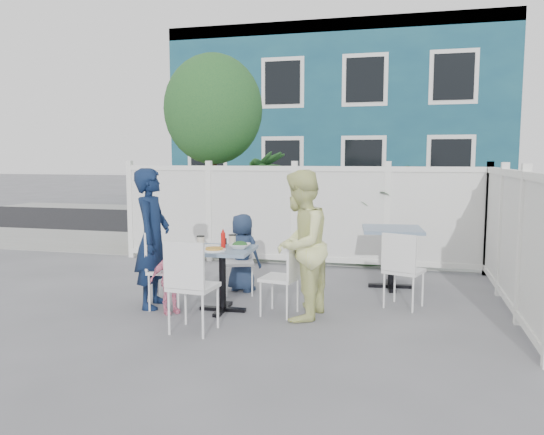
% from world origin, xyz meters
% --- Properties ---
extents(ground, '(80.00, 80.00, 0.00)m').
position_xyz_m(ground, '(0.00, 0.00, 0.00)').
color(ground, slate).
extents(near_sidewalk, '(24.00, 2.60, 0.01)m').
position_xyz_m(near_sidewalk, '(0.00, 3.80, 0.01)').
color(near_sidewalk, gray).
rests_on(near_sidewalk, ground).
extents(street, '(24.00, 5.00, 0.01)m').
position_xyz_m(street, '(0.00, 7.50, 0.00)').
color(street, black).
rests_on(street, ground).
extents(far_sidewalk, '(24.00, 1.60, 0.01)m').
position_xyz_m(far_sidewalk, '(0.00, 10.60, 0.01)').
color(far_sidewalk, gray).
rests_on(far_sidewalk, ground).
extents(building, '(11.00, 6.00, 6.00)m').
position_xyz_m(building, '(-0.50, 14.00, 3.00)').
color(building, navy).
rests_on(building, ground).
extents(fence_back, '(5.86, 0.08, 1.60)m').
position_xyz_m(fence_back, '(0.10, 2.40, 0.78)').
color(fence_back, white).
rests_on(fence_back, ground).
extents(fence_right, '(0.08, 3.66, 1.60)m').
position_xyz_m(fence_right, '(3.00, 0.60, 0.78)').
color(fence_right, white).
rests_on(fence_right, ground).
extents(tree, '(1.80, 1.62, 3.59)m').
position_xyz_m(tree, '(-1.60, 3.30, 2.59)').
color(tree, '#382316').
rests_on(tree, ground).
extents(utility_cabinet, '(0.76, 0.55, 1.41)m').
position_xyz_m(utility_cabinet, '(-2.31, 4.00, 0.71)').
color(utility_cabinet, gold).
rests_on(utility_cabinet, ground).
extents(potted_shrub_a, '(1.34, 1.34, 1.84)m').
position_xyz_m(potted_shrub_a, '(-0.62, 3.10, 0.92)').
color(potted_shrub_a, '#184622').
rests_on(potted_shrub_a, ground).
extents(potted_shrub_b, '(1.32, 1.50, 1.61)m').
position_xyz_m(potted_shrub_b, '(1.25, 3.00, 0.80)').
color(potted_shrub_b, '#184622').
rests_on(potted_shrub_b, ground).
extents(main_table, '(0.71, 0.71, 0.72)m').
position_xyz_m(main_table, '(-0.17, -0.30, 0.56)').
color(main_table, slate).
rests_on(main_table, ground).
extents(spare_table, '(0.84, 0.84, 0.81)m').
position_xyz_m(spare_table, '(1.66, 1.28, 0.63)').
color(spare_table, slate).
rests_on(spare_table, ground).
extents(chair_left, '(0.46, 0.47, 0.90)m').
position_xyz_m(chair_left, '(-0.91, -0.33, 0.53)').
color(chair_left, white).
rests_on(chair_left, ground).
extents(chair_right, '(0.42, 0.44, 0.84)m').
position_xyz_m(chair_right, '(0.56, -0.28, 0.49)').
color(chair_right, white).
rests_on(chair_right, ground).
extents(chair_back, '(0.48, 0.47, 0.83)m').
position_xyz_m(chair_back, '(-0.25, 0.54, 0.48)').
color(chair_back, white).
rests_on(chair_back, ground).
extents(chair_near, '(0.46, 0.44, 0.94)m').
position_xyz_m(chair_near, '(-0.22, -1.12, 0.55)').
color(chair_near, white).
rests_on(chair_near, ground).
extents(chair_spare, '(0.51, 0.50, 0.88)m').
position_xyz_m(chair_spare, '(1.80, 0.29, 0.51)').
color(chair_spare, white).
rests_on(chair_spare, ground).
extents(man, '(0.46, 0.64, 1.62)m').
position_xyz_m(man, '(-1.02, -0.32, 0.81)').
color(man, '#0E1C3B').
rests_on(man, ground).
extents(woman, '(0.71, 0.86, 1.61)m').
position_xyz_m(woman, '(0.73, -0.35, 0.81)').
color(woman, '#D7E343').
rests_on(woman, ground).
extents(boy, '(0.57, 0.45, 1.01)m').
position_xyz_m(boy, '(-0.22, 0.63, 0.51)').
color(boy, '#1D2C48').
rests_on(boy, ground).
extents(toddler, '(0.44, 0.46, 0.77)m').
position_xyz_m(toddler, '(-0.71, -0.53, 0.39)').
color(toddler, pink).
rests_on(toddler, ground).
extents(plate_main, '(0.26, 0.26, 0.02)m').
position_xyz_m(plate_main, '(-0.21, -0.45, 0.73)').
color(plate_main, white).
rests_on(plate_main, main_table).
extents(plate_side, '(0.22, 0.22, 0.02)m').
position_xyz_m(plate_side, '(-0.34, -0.22, 0.73)').
color(plate_side, white).
rests_on(plate_side, main_table).
extents(salad_bowl, '(0.23, 0.23, 0.06)m').
position_xyz_m(salad_bowl, '(0.03, -0.25, 0.75)').
color(salad_bowl, white).
rests_on(salad_bowl, main_table).
extents(coffee_cup_a, '(0.09, 0.09, 0.13)m').
position_xyz_m(coffee_cup_a, '(-0.42, -0.32, 0.78)').
color(coffee_cup_a, beige).
rests_on(coffee_cup_a, main_table).
extents(coffee_cup_b, '(0.08, 0.08, 0.12)m').
position_xyz_m(coffee_cup_b, '(-0.12, -0.10, 0.78)').
color(coffee_cup_b, beige).
rests_on(coffee_cup_b, main_table).
extents(ketchup_bottle, '(0.05, 0.05, 0.17)m').
position_xyz_m(ketchup_bottle, '(-0.17, -0.25, 0.81)').
color(ketchup_bottle, red).
rests_on(ketchup_bottle, main_table).
extents(salt_shaker, '(0.03, 0.03, 0.06)m').
position_xyz_m(salt_shaker, '(-0.24, -0.03, 0.75)').
color(salt_shaker, white).
rests_on(salt_shaker, main_table).
extents(pepper_shaker, '(0.03, 0.03, 0.07)m').
position_xyz_m(pepper_shaker, '(-0.23, -0.01, 0.76)').
color(pepper_shaker, black).
rests_on(pepper_shaker, main_table).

